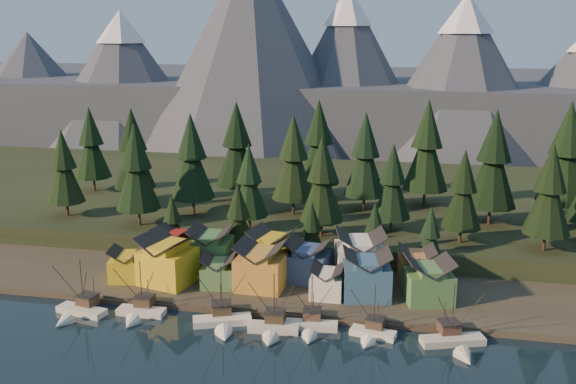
% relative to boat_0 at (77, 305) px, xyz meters
% --- Properties ---
extents(ground, '(500.00, 500.00, 0.00)m').
position_rel_boat_0_xyz_m(ground, '(35.54, -8.40, -2.30)').
color(ground, black).
rests_on(ground, ground).
extents(shore_strip, '(400.00, 50.00, 1.50)m').
position_rel_boat_0_xyz_m(shore_strip, '(35.54, 31.60, -1.55)').
color(shore_strip, '#373328').
rests_on(shore_strip, ground).
extents(hillside, '(420.00, 100.00, 6.00)m').
position_rel_boat_0_xyz_m(hillside, '(35.54, 81.60, 0.70)').
color(hillside, black).
rests_on(hillside, ground).
extents(dock, '(80.00, 4.00, 1.00)m').
position_rel_boat_0_xyz_m(dock, '(35.54, 8.10, -1.80)').
color(dock, '#4C4236').
rests_on(dock, ground).
extents(mountain_ridge, '(560.00, 190.00, 90.00)m').
position_rel_boat_0_xyz_m(mountain_ridge, '(31.34, 205.19, 23.75)').
color(mountain_ridge, '#4E5564').
rests_on(mountain_ridge, ground).
extents(boat_0, '(10.75, 11.33, 12.09)m').
position_rel_boat_0_xyz_m(boat_0, '(0.00, 0.00, 0.00)').
color(boat_0, silver).
rests_on(boat_0, ground).
extents(boat_1, '(9.55, 10.42, 11.99)m').
position_rel_boat_0_xyz_m(boat_1, '(11.79, 1.94, 0.06)').
color(boat_1, silver).
rests_on(boat_1, ground).
extents(boat_2, '(11.70, 12.21, 12.74)m').
position_rel_boat_0_xyz_m(boat_2, '(28.82, 1.11, 0.09)').
color(boat_2, white).
rests_on(boat_2, ground).
extents(boat_3, '(9.73, 10.50, 12.27)m').
position_rel_boat_0_xyz_m(boat_3, '(38.63, 0.22, 0.15)').
color(boat_3, beige).
rests_on(boat_3, ground).
extents(boat_4, '(10.16, 10.94, 11.41)m').
position_rel_boat_0_xyz_m(boat_4, '(45.24, 2.63, -0.16)').
color(boat_4, beige).
rests_on(boat_4, ground).
extents(boat_5, '(8.81, 9.39, 10.96)m').
position_rel_boat_0_xyz_m(boat_5, '(56.39, 1.95, -0.10)').
color(boat_5, white).
rests_on(boat_5, ground).
extents(boat_6, '(12.00, 12.45, 12.32)m').
position_rel_boat_0_xyz_m(boat_6, '(70.95, 1.47, -0.07)').
color(boat_6, beige).
rests_on(boat_6, ground).
extents(house_front_0, '(8.29, 7.98, 7.15)m').
position_rel_boat_0_xyz_m(house_front_0, '(3.33, 15.63, 2.95)').
color(house_front_0, gold).
rests_on(house_front_0, shore_strip).
extents(house_front_1, '(12.30, 12.00, 10.56)m').
position_rel_boat_0_xyz_m(house_front_1, '(12.44, 15.80, 4.74)').
color(house_front_1, gold).
rests_on(house_front_1, shore_strip).
extents(house_front_2, '(7.53, 7.57, 6.65)m').
position_rel_boat_0_xyz_m(house_front_2, '(23.40, 16.29, 2.69)').
color(house_front_2, '#517D44').
rests_on(house_front_2, shore_strip).
extents(house_front_3, '(10.06, 9.62, 9.84)m').
position_rel_boat_0_xyz_m(house_front_3, '(32.29, 17.01, 4.36)').
color(house_front_3, '#C48B32').
rests_on(house_front_3, shore_strip).
extents(house_front_4, '(6.38, 6.89, 6.55)m').
position_rel_boat_0_xyz_m(house_front_4, '(46.41, 15.25, 2.63)').
color(house_front_4, white).
rests_on(house_front_4, shore_strip).
extents(house_front_5, '(10.64, 9.96, 9.73)m').
position_rel_boat_0_xyz_m(house_front_5, '(54.16, 16.50, 4.31)').
color(house_front_5, '#335C7A').
rests_on(house_front_5, shore_strip).
extents(house_front_6, '(10.70, 10.35, 8.86)m').
position_rel_boat_0_xyz_m(house_front_6, '(66.30, 16.91, 3.85)').
color(house_front_6, '#497A42').
rests_on(house_front_6, shore_strip).
extents(house_back_0, '(9.54, 9.28, 8.91)m').
position_rel_boat_0_xyz_m(house_back_0, '(9.95, 26.15, 3.88)').
color(house_back_0, maroon).
rests_on(house_back_0, shore_strip).
extents(house_back_1, '(9.43, 9.54, 10.02)m').
position_rel_boat_0_xyz_m(house_back_1, '(19.12, 24.43, 4.45)').
color(house_back_1, '#447740').
rests_on(house_back_1, shore_strip).
extents(house_back_2, '(10.89, 10.34, 9.73)m').
position_rel_boat_0_xyz_m(house_back_2, '(32.52, 26.48, 4.30)').
color(house_back_2, gold).
rests_on(house_back_2, shore_strip).
extents(house_back_3, '(9.82, 8.99, 8.98)m').
position_rel_boat_0_xyz_m(house_back_3, '(41.21, 22.81, 3.91)').
color(house_back_3, '#314875').
rests_on(house_back_3, shore_strip).
extents(house_back_4, '(11.92, 11.62, 10.97)m').
position_rel_boat_0_xyz_m(house_back_4, '(52.06, 25.07, 4.95)').
color(house_back_4, silver).
rests_on(house_back_4, shore_strip).
extents(house_back_5, '(8.29, 8.37, 8.26)m').
position_rel_boat_0_xyz_m(house_back_5, '(63.95, 25.01, 3.53)').
color(house_back_5, '#A66E3B').
rests_on(house_back_5, shore_strip).
extents(tree_hill_0, '(9.87, 9.87, 23.00)m').
position_rel_boat_0_xyz_m(tree_hill_0, '(-26.46, 43.60, 16.27)').
color(tree_hill_0, '#332319').
rests_on(tree_hill_0, hillside).
extents(tree_hill_1, '(11.53, 11.53, 26.85)m').
position_rel_boat_0_xyz_m(tree_hill_1, '(-14.46, 59.60, 18.37)').
color(tree_hill_1, '#332319').
rests_on(tree_hill_1, hillside).
extents(tree_hill_2, '(11.12, 11.12, 25.91)m').
position_rel_boat_0_xyz_m(tree_hill_2, '(-4.46, 39.60, 17.86)').
color(tree_hill_2, '#332319').
rests_on(tree_hill_2, hillside).
extents(tree_hill_3, '(11.58, 11.58, 26.99)m').
position_rel_boat_0_xyz_m(tree_hill_3, '(5.54, 51.60, 18.45)').
color(tree_hill_3, '#332319').
rests_on(tree_hill_3, hillside).
extents(tree_hill_4, '(12.22, 12.22, 28.47)m').
position_rel_boat_0_xyz_m(tree_hill_4, '(13.54, 66.60, 19.26)').
color(tree_hill_4, '#332319').
rests_on(tree_hill_4, hillside).
extents(tree_hill_5, '(9.14, 9.14, 21.29)m').
position_rel_boat_0_xyz_m(tree_hill_5, '(23.54, 41.60, 15.33)').
color(tree_hill_5, '#332319').
rests_on(tree_hill_5, hillside).
extents(tree_hill_6, '(11.49, 11.49, 26.76)m').
position_rel_boat_0_xyz_m(tree_hill_6, '(31.54, 56.60, 18.32)').
color(tree_hill_6, '#332319').
rests_on(tree_hill_6, hillside).
extents(tree_hill_7, '(10.41, 10.41, 24.26)m').
position_rel_boat_0_xyz_m(tree_hill_7, '(41.54, 39.60, 16.95)').
color(tree_hill_7, '#332319').
rests_on(tree_hill_7, hillside).
extents(tree_hill_8, '(11.52, 11.52, 26.83)m').
position_rel_boat_0_xyz_m(tree_hill_8, '(49.54, 63.60, 18.36)').
color(tree_hill_8, '#332319').
rests_on(tree_hill_8, hillside).
extents(tree_hill_9, '(9.35, 9.35, 21.78)m').
position_rel_boat_0_xyz_m(tree_hill_9, '(57.54, 46.60, 15.60)').
color(tree_hill_9, '#332319').
rests_on(tree_hill_9, hillside).
extents(tree_hill_10, '(12.74, 12.74, 29.68)m').
position_rel_boat_0_xyz_m(tree_hill_10, '(65.54, 71.60, 19.92)').
color(tree_hill_10, '#332319').
rests_on(tree_hill_10, hillside).
extents(tree_hill_11, '(9.37, 9.37, 21.83)m').
position_rel_boat_0_xyz_m(tree_hill_11, '(73.54, 41.60, 15.63)').
color(tree_hill_11, '#332319').
rests_on(tree_hill_11, hillside).
extents(tree_hill_12, '(12.46, 12.46, 29.03)m').
position_rel_boat_0_xyz_m(tree_hill_12, '(81.54, 57.60, 19.57)').
color(tree_hill_12, '#332319').
rests_on(tree_hill_12, hillside).
extents(tree_hill_13, '(10.39, 10.39, 24.21)m').
position_rel_boat_0_xyz_m(tree_hill_13, '(91.54, 39.60, 16.93)').
color(tree_hill_13, '#332319').
rests_on(tree_hill_13, hillside).
extents(tree_hill_14, '(13.27, 13.27, 30.91)m').
position_rel_boat_0_xyz_m(tree_hill_14, '(99.54, 63.60, 20.59)').
color(tree_hill_14, '#332319').
rests_on(tree_hill_14, hillside).
extents(tree_hill_15, '(12.35, 12.35, 28.77)m').
position_rel_boat_0_xyz_m(tree_hill_15, '(35.54, 73.60, 19.42)').
color(tree_hill_15, '#332319').
rests_on(tree_hill_15, hillside).
extents(tree_hill_16, '(10.95, 10.95, 25.52)m').
position_rel_boat_0_xyz_m(tree_hill_16, '(-32.46, 69.60, 17.65)').
color(tree_hill_16, '#332319').
rests_on(tree_hill_16, hillside).
extents(tree_shore_0, '(6.45, 6.45, 15.02)m').
position_rel_boat_0_xyz_m(tree_shore_0, '(7.54, 31.60, 7.39)').
color(tree_shore_0, '#332319').
rests_on(tree_shore_0, shore_strip).
extents(tree_shore_1, '(8.03, 8.03, 18.71)m').
position_rel_boat_0_xyz_m(tree_shore_1, '(23.54, 31.60, 9.42)').
color(tree_shore_1, '#332319').
rests_on(tree_shore_1, shore_strip).
extents(tree_shore_2, '(6.52, 6.52, 15.18)m').
position_rel_boat_0_xyz_m(tree_shore_2, '(40.54, 31.60, 7.48)').
color(tree_shore_2, '#332319').
rests_on(tree_shore_2, shore_strip).
extents(tree_shore_3, '(6.82, 6.82, 15.88)m').
position_rel_boat_0_xyz_m(tree_shore_3, '(54.54, 31.60, 7.87)').
color(tree_shore_3, '#332319').
rests_on(tree_shore_3, shore_strip).
extents(tree_shore_4, '(6.69, 6.69, 15.59)m').
position_rel_boat_0_xyz_m(tree_shore_4, '(66.54, 31.60, 7.71)').
color(tree_shore_4, '#332319').
rests_on(tree_shore_4, shore_strip).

